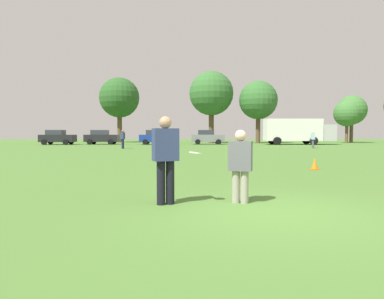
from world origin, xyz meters
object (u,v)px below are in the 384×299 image
object	(u,v)px
box_truck	(297,131)
bystander_sideline_watcher	(313,138)
parked_car_mid_left	(101,137)
player_thrower	(165,155)
bystander_far_jogger	(123,138)
player_defender	(240,163)
traffic_cone	(315,164)
parked_car_mid_right	(207,137)
parked_car_near_left	(57,137)
parked_car_center	(156,137)
frisbee	(196,153)

from	to	relation	value
box_truck	bystander_sideline_watcher	distance (m)	10.63
parked_car_mid_left	player_thrower	bearing A→B (deg)	-76.33
bystander_sideline_watcher	bystander_far_jogger	size ratio (longest dim) A/B	0.94
player_thrower	player_defender	world-z (taller)	player_thrower
player_defender	box_truck	size ratio (longest dim) A/B	0.18
traffic_cone	bystander_far_jogger	xyz separation A→B (m)	(-10.41, 19.27, 0.75)
box_truck	player_thrower	bearing A→B (deg)	-112.85
traffic_cone	parked_car_mid_right	distance (m)	31.45
parked_car_near_left	parked_car_mid_left	world-z (taller)	same
player_defender	box_truck	world-z (taller)	box_truck
traffic_cone	bystander_far_jogger	distance (m)	21.91
parked_car_mid_right	parked_car_mid_left	bearing A→B (deg)	178.46
player_defender	player_thrower	bearing A→B (deg)	-177.01
parked_car_mid_left	traffic_cone	bearing A→B (deg)	-64.75
box_truck	parked_car_center	bearing A→B (deg)	175.35
parked_car_near_left	bystander_far_jogger	distance (m)	15.23
player_defender	parked_car_mid_right	world-z (taller)	parked_car_mid_right
player_defender	frisbee	xyz separation A→B (m)	(-0.92, -0.03, 0.20)
player_thrower	parked_car_mid_left	bearing A→B (deg)	103.67
traffic_cone	box_truck	size ratio (longest dim) A/B	0.06
parked_car_mid_left	parked_car_mid_right	size ratio (longest dim) A/B	1.00
player_thrower	traffic_cone	distance (m)	8.69
frisbee	traffic_cone	distance (m)	8.26
parked_car_mid_right	bystander_far_jogger	xyz separation A→B (m)	(-8.92, -12.15, 0.06)
traffic_cone	parked_car_near_left	xyz separation A→B (m)	(-20.23, 30.91, 0.69)
player_defender	parked_car_near_left	xyz separation A→B (m)	(-16.10, 37.36, 0.09)
traffic_cone	box_truck	xyz separation A→B (m)	(9.57, 29.62, 1.52)
frisbee	parked_car_mid_left	size ratio (longest dim) A/B	0.06
player_thrower	box_truck	distance (m)	39.24
frisbee	player_thrower	bearing A→B (deg)	-174.86
traffic_cone	frisbee	bearing A→B (deg)	-127.96
parked_car_mid_left	bystander_far_jogger	world-z (taller)	parked_car_mid_left
parked_car_mid_left	bystander_sideline_watcher	world-z (taller)	parked_car_mid_left
parked_car_center	bystander_far_jogger	size ratio (longest dim) A/B	2.45
box_truck	bystander_far_jogger	world-z (taller)	box_truck
parked_car_mid_right	bystander_sideline_watcher	bearing A→B (deg)	-53.66
player_defender	parked_car_near_left	bearing A→B (deg)	113.31
traffic_cone	parked_car_mid_right	world-z (taller)	parked_car_mid_right
parked_car_mid_right	frisbee	bearing A→B (deg)	-95.38
player_defender	parked_car_mid_left	bearing A→B (deg)	105.85
player_thrower	frisbee	distance (m)	0.61
player_defender	parked_car_near_left	size ratio (longest dim) A/B	0.35
player_defender	box_truck	bearing A→B (deg)	69.20
parked_car_near_left	bystander_far_jogger	bearing A→B (deg)	-49.85
parked_car_center	traffic_cone	bearing A→B (deg)	-75.53
traffic_cone	bystander_sideline_watcher	distance (m)	20.65
bystander_sideline_watcher	parked_car_mid_right	bearing A→B (deg)	126.34
bystander_sideline_watcher	traffic_cone	bearing A→B (deg)	-111.23
frisbee	parked_car_center	size ratio (longest dim) A/B	0.06
player_defender	bystander_sideline_watcher	bearing A→B (deg)	65.69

